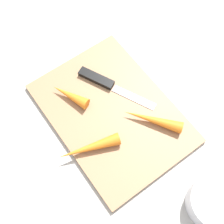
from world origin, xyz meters
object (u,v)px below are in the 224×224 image
carrot_medium (153,120)px  carrot_shortest (70,95)px  carrot_longest (89,148)px  cutting_board (112,113)px  knife (101,81)px  small_bowl (214,202)px

carrot_medium → carrot_shortest: (-0.16, -0.12, 0.00)m
carrot_medium → carrot_longest: bearing=42.2°
cutting_board → carrot_shortest: bearing=-146.3°
carrot_longest → carrot_shortest: size_ratio=1.46×
carrot_shortest → carrot_medium: bearing=-168.1°
carrot_longest → carrot_shortest: bearing=-87.3°
knife → carrot_shortest: carrot_shortest is taller
carrot_medium → carrot_longest: size_ratio=0.98×
carrot_shortest → small_bowl: bearing=171.3°
knife → carrot_longest: size_ratio=1.39×
cutting_board → small_bowl: 0.29m
carrot_medium → small_bowl: (0.21, -0.01, 0.00)m
knife → carrot_longest: (0.13, -0.12, 0.01)m
carrot_shortest → knife: bearing=-118.5°
carrot_medium → small_bowl: bearing=139.4°
knife → small_bowl: bearing=-22.8°
cutting_board → knife: (-0.08, 0.03, 0.01)m
carrot_medium → small_bowl: small_bowl is taller
carrot_medium → knife: bearing=-24.5°
knife → carrot_longest: 0.17m
carrot_medium → carrot_shortest: 0.20m
carrot_medium → carrot_longest: same height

